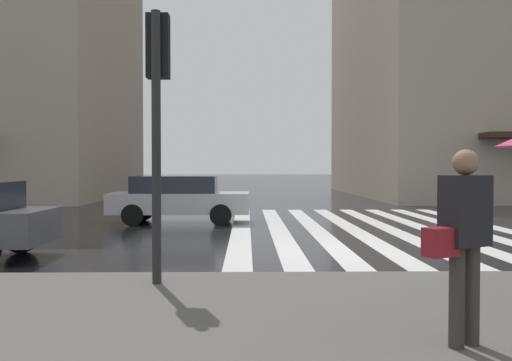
{
  "coord_description": "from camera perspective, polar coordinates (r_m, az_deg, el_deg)",
  "views": [
    {
      "loc": [
        -11.02,
        1.99,
        1.68
      ],
      "look_at": [
        2.98,
        1.76,
        1.33
      ],
      "focal_mm": 38.81,
      "sensor_mm": 36.0,
      "label": 1
    }
  ],
  "objects": [
    {
      "name": "zebra_crossing",
      "position": [
        15.48,
        11.58,
        -4.83
      ],
      "size": [
        13.0,
        7.5,
        0.01
      ],
      "color": "silver",
      "rests_on": "ground_plane"
    },
    {
      "name": "traffic_signal_post",
      "position": [
        7.53,
        -10.12,
        9.3
      ],
      "size": [
        0.44,
        0.3,
        3.56
      ],
      "color": "#232326",
      "rests_on": "sidewalk_pavement"
    },
    {
      "name": "pedestrian_by_billboard",
      "position": [
        5.01,
        20.51,
        -5.0
      ],
      "size": [
        0.45,
        0.65,
        1.68
      ],
      "color": "black",
      "rests_on": "sidewalk_pavement"
    },
    {
      "name": "car_silver",
      "position": [
        16.67,
        -7.98,
        -1.78
      ],
      "size": [
        1.85,
        4.1,
        1.41
      ],
      "color": "#B7B7BC",
      "rests_on": "ground_plane"
    },
    {
      "name": "ground_plane",
      "position": [
        11.32,
        9.25,
        -7.14
      ],
      "size": [
        220.0,
        220.0,
        0.0
      ],
      "primitive_type": "plane",
      "color": "black"
    }
  ]
}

